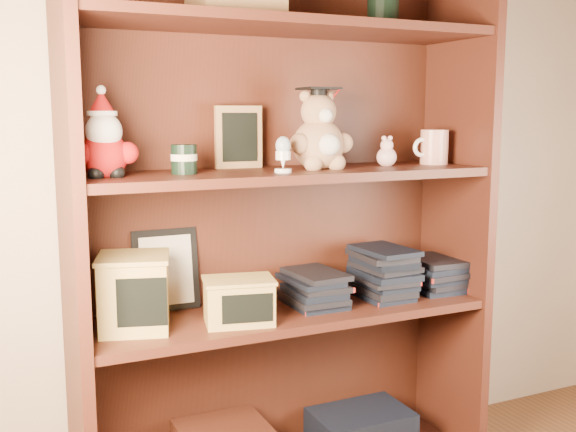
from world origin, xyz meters
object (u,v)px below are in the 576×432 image
at_px(bookcase, 280,228).
at_px(treats_box, 134,292).
at_px(teacher_mug, 433,147).
at_px(grad_teddy_bear, 319,137).

relative_size(bookcase, treats_box, 7.21).
xyz_separation_m(teacher_mug, treats_box, (-0.93, -0.00, -0.35)).
height_order(bookcase, treats_box, bookcase).
bearing_deg(teacher_mug, grad_teddy_bear, -178.98).
distance_m(bookcase, grad_teddy_bear, 0.28).
relative_size(grad_teddy_bear, teacher_mug, 1.96).
bearing_deg(teacher_mug, bookcase, 174.17).
bearing_deg(treats_box, teacher_mug, 0.05).
xyz_separation_m(bookcase, teacher_mug, (0.50, -0.05, 0.22)).
bearing_deg(bookcase, grad_teddy_bear, -30.83).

